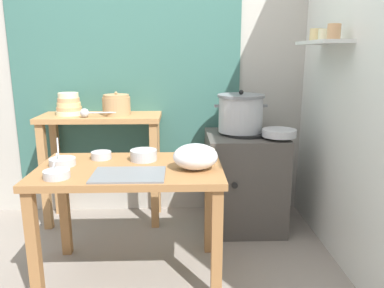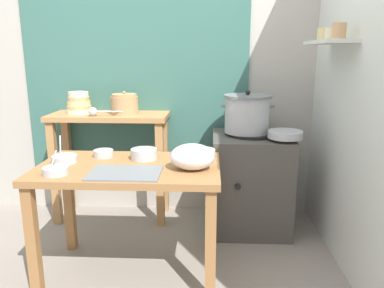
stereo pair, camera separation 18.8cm
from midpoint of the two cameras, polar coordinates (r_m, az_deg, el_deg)
ground_plane at (r=2.60m, az=-6.59°, el=-18.57°), size 9.00×9.00×0.00m
wall_back at (r=3.28m, az=-2.59°, el=12.22°), size 4.40×0.12×2.60m
wall_right at (r=2.58m, az=26.34°, el=10.46°), size 0.30×3.20×2.60m
prep_table at (r=2.33m, az=-7.18°, el=-5.82°), size 1.10×0.66×0.72m
back_shelf_table at (r=3.17m, az=-10.63°, el=0.55°), size 0.96×0.40×0.90m
stove_block at (r=3.06m, az=10.53°, el=-5.63°), size 0.60×0.61×0.78m
steamer_pot at (r=2.95m, az=10.16°, el=4.53°), size 0.41×0.37×0.33m
clay_pot at (r=3.08m, az=-8.46°, el=5.98°), size 0.22×0.22×0.19m
bowl_stack_enamel at (r=3.20m, az=-15.13°, el=5.89°), size 0.21×0.21×0.18m
ladle at (r=3.03m, az=-12.88°, el=4.78°), size 0.27×0.07×0.07m
serving_tray at (r=2.13m, az=-7.63°, el=-4.41°), size 0.40×0.28×0.01m
plastic_bag at (r=2.18m, az=2.53°, el=-1.96°), size 0.26×0.22×0.15m
wide_pan at (r=2.83m, az=15.77°, el=1.40°), size 0.25×0.25×0.05m
prep_bowl_0 at (r=2.43m, az=-16.67°, el=-2.14°), size 0.16×0.16×0.16m
prep_bowl_1 at (r=2.50m, az=-11.19°, el=-1.37°), size 0.13×0.13×0.05m
prep_bowl_2 at (r=2.41m, az=-5.07°, el=-1.49°), size 0.17×0.17×0.07m
prep_bowl_3 at (r=2.42m, az=3.64°, el=-1.47°), size 0.18×0.18×0.06m
prep_bowl_4 at (r=2.20m, az=-17.70°, el=-3.84°), size 0.14×0.14×0.13m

